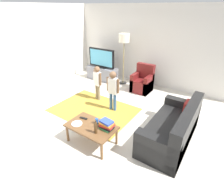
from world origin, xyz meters
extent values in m
plane|color=beige|center=(0.00, 0.00, 0.00)|extent=(7.80, 7.80, 0.00)
cube|color=silver|center=(0.00, 3.00, 1.35)|extent=(6.00, 0.12, 2.70)
cube|color=silver|center=(-3.00, 0.00, 1.35)|extent=(0.12, 6.00, 2.70)
cube|color=#B28C33|center=(-0.45, 0.37, 0.00)|extent=(2.20, 1.60, 0.01)
cube|color=slate|center=(-1.63, 2.30, 0.25)|extent=(1.20, 0.44, 0.50)
cube|color=black|center=(-1.63, 2.25, 0.10)|extent=(1.10, 0.32, 0.03)
cube|color=black|center=(-1.63, 2.28, 0.52)|extent=(0.44, 0.28, 0.03)
cube|color=black|center=(-1.63, 2.28, 0.87)|extent=(1.10, 0.07, 0.68)
cube|color=#59B2D8|center=(-1.63, 2.24, 0.87)|extent=(1.00, 0.01, 0.58)
cube|color=black|center=(1.65, 0.35, 0.21)|extent=(0.80, 1.80, 0.42)
cube|color=black|center=(1.95, 0.35, 0.43)|extent=(0.20, 1.80, 0.86)
cube|color=black|center=(1.65, -0.45, 0.30)|extent=(0.80, 0.20, 0.60)
cube|color=black|center=(1.65, 1.15, 0.30)|extent=(0.80, 0.20, 0.60)
cube|color=#B22823|center=(1.80, 0.90, 0.56)|extent=(0.10, 0.32, 0.32)
cube|color=maroon|center=(0.10, 2.20, 0.21)|extent=(0.60, 0.60, 0.42)
cube|color=maroon|center=(0.10, 2.42, 0.45)|extent=(0.60, 0.16, 0.90)
cube|color=maroon|center=(-0.14, 2.20, 0.30)|extent=(0.12, 0.60, 0.60)
cube|color=maroon|center=(0.34, 2.20, 0.30)|extent=(0.12, 0.60, 0.60)
cylinder|color=#262626|center=(-0.77, 2.45, 0.01)|extent=(0.28, 0.28, 0.02)
cylinder|color=#99844C|center=(-0.77, 2.45, 0.76)|extent=(0.03, 0.03, 1.50)
cylinder|color=silver|center=(-0.77, 2.45, 1.64)|extent=(0.36, 0.36, 0.28)
cylinder|color=gray|center=(-0.80, 0.94, 0.24)|extent=(0.08, 0.08, 0.48)
cylinder|color=gray|center=(-0.69, 0.91, 0.24)|extent=(0.08, 0.08, 0.48)
cube|color=white|center=(-0.75, 0.93, 0.68)|extent=(0.25, 0.18, 0.41)
sphere|color=brown|center=(-0.75, 0.93, 0.97)|extent=(0.17, 0.17, 0.17)
cylinder|color=brown|center=(-0.89, 0.96, 0.70)|extent=(0.06, 0.06, 0.37)
cylinder|color=brown|center=(-0.61, 0.89, 0.70)|extent=(0.06, 0.06, 0.37)
cylinder|color=#33598C|center=(-0.09, 0.68, 0.25)|extent=(0.08, 0.08, 0.50)
cylinder|color=#33598C|center=(0.03, 0.69, 0.25)|extent=(0.08, 0.08, 0.50)
cube|color=white|center=(-0.03, 0.68, 0.72)|extent=(0.25, 0.15, 0.43)
sphere|color=brown|center=(-0.03, 0.68, 1.02)|extent=(0.18, 0.18, 0.18)
cylinder|color=brown|center=(-0.18, 0.67, 0.74)|extent=(0.07, 0.07, 0.39)
cylinder|color=brown|center=(0.13, 0.69, 0.74)|extent=(0.07, 0.07, 0.39)
cube|color=brown|center=(0.35, -0.65, 0.40)|extent=(1.00, 0.60, 0.04)
cylinder|color=brown|center=(-0.10, -0.90, 0.19)|extent=(0.05, 0.05, 0.38)
cylinder|color=brown|center=(0.80, -0.90, 0.19)|extent=(0.05, 0.05, 0.38)
cylinder|color=brown|center=(-0.10, -0.40, 0.19)|extent=(0.05, 0.05, 0.38)
cylinder|color=brown|center=(0.80, -0.40, 0.19)|extent=(0.05, 0.05, 0.38)
cube|color=#388C4C|center=(0.66, -0.55, 0.44)|extent=(0.24, 0.21, 0.03)
cube|color=black|center=(0.67, -0.56, 0.47)|extent=(0.28, 0.17, 0.03)
cube|color=red|center=(0.67, -0.54, 0.51)|extent=(0.28, 0.22, 0.04)
cube|color=orange|center=(0.67, -0.56, 0.54)|extent=(0.26, 0.18, 0.03)
cube|color=#334CA5|center=(0.65, -0.54, 0.58)|extent=(0.27, 0.21, 0.04)
cylinder|color=#4C3319|center=(0.57, -0.77, 0.53)|extent=(0.06, 0.06, 0.23)
cylinder|color=#4C3319|center=(0.57, -0.77, 0.68)|extent=(0.02, 0.02, 0.06)
cube|color=black|center=(0.05, -0.55, 0.43)|extent=(0.18, 0.08, 0.02)
cylinder|color=#2659B2|center=(0.40, -0.53, 0.48)|extent=(0.07, 0.07, 0.12)
cylinder|color=white|center=(0.07, -0.77, 0.43)|extent=(0.22, 0.22, 0.02)
cube|color=silver|center=(0.09, -0.77, 0.44)|extent=(0.15, 0.03, 0.01)
camera|label=1|loc=(2.35, -2.83, 2.60)|focal=28.56mm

